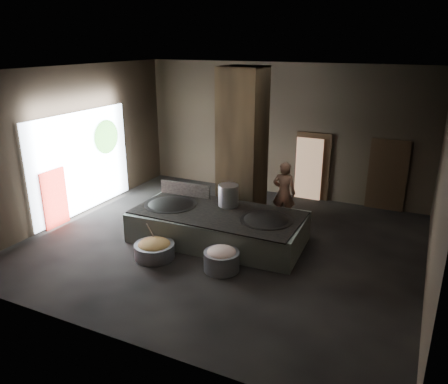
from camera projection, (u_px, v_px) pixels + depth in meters
The scene contains 28 objects.
floor at pixel (224, 244), 11.82m from camera, with size 10.00×9.00×0.10m, color black.
ceiling at pixel (224, 68), 10.31m from camera, with size 10.00×9.00×0.10m, color black.
back_wall at pixel (281, 130), 14.94m from camera, with size 10.00×0.10×4.50m, color black.
front_wall at pixel (105, 227), 7.19m from camera, with size 10.00×0.10×4.50m, color black.
left_wall at pixel (73, 143), 13.12m from camera, with size 0.10×9.00×4.50m, color black.
right_wall at pixel (444, 190), 9.01m from camera, with size 0.10×9.00×4.50m, color black.
pillar at pixel (242, 145), 12.81m from camera, with size 1.20×1.20×4.50m, color black.
hearth_platform at pixel (218, 227), 11.80m from camera, with size 4.57×2.18×0.79m, color #ABBFAF.
platform_cap at pixel (218, 212), 11.66m from camera, with size 4.47×2.14×0.03m, color black.
wok_left at pixel (171, 207), 12.23m from camera, with size 1.44×1.44×0.40m, color black.
wok_left_rim at pixel (171, 204), 12.21m from camera, with size 1.47×1.47×0.05m, color black.
wok_right at pixel (266, 223), 11.18m from camera, with size 1.34×1.34×0.38m, color black.
wok_right_rim at pixel (266, 220), 11.15m from camera, with size 1.37×1.37×0.05m, color black.
stock_pot at pixel (228, 195), 12.01m from camera, with size 0.56×0.56×0.60m, color #A9ACB1.
splash_guard at pixel (185, 189), 12.82m from camera, with size 1.59×0.06×0.40m, color black.
cook at pixel (284, 193), 12.78m from camera, with size 0.68×0.44×1.87m, color #95664C.
veg_basin at pixel (155, 251), 10.92m from camera, with size 1.00×1.00×0.37m, color gray.
veg_fill at pixel (154, 245), 10.87m from camera, with size 0.82×0.82×0.25m, color #929749.
ladle at pixel (152, 234), 10.99m from camera, with size 0.03×0.03×0.79m, color #A9ACB1.
meat_basin at pixel (222, 261), 10.31m from camera, with size 0.85×0.85×0.47m, color gray.
meat_fill at pixel (222, 253), 10.24m from camera, with size 0.71×0.71×0.27m, color tan.
doorway_near at pixel (312, 167), 14.75m from camera, with size 1.18×0.08×2.38m, color black.
doorway_near_glow at pixel (308, 169), 14.73m from camera, with size 0.90×0.04×2.13m, color #8C6647.
doorway_far at pixel (387, 176), 13.77m from camera, with size 1.18×0.08×2.38m, color black.
doorway_far_glow at pixel (397, 179), 13.73m from camera, with size 0.88×0.04×2.08m, color #8C6647.
left_opening at pixel (82, 162), 13.47m from camera, with size 0.04×4.20×3.10m, color white.
pavilion_sliver at pixel (55, 199), 12.58m from camera, with size 0.05×0.90×1.70m, color maroon.
tree_silhouette at pixel (106, 137), 14.17m from camera, with size 0.28×1.10×1.10m, color #194714.
Camera 1 is at (4.62, -9.65, 5.17)m, focal length 35.00 mm.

